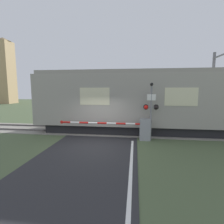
# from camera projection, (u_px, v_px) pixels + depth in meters

# --- Properties ---
(ground_plane) EXTENTS (80.00, 80.00, 0.00)m
(ground_plane) POSITION_uv_depth(u_px,v_px,m) (95.00, 145.00, 9.20)
(ground_plane) COLOR #475638
(track_bed) EXTENTS (36.00, 3.20, 0.13)m
(track_bed) POSITION_uv_depth(u_px,v_px,m) (105.00, 130.00, 12.42)
(track_bed) COLOR gray
(track_bed) RESTS_ON ground_plane
(train) EXTENTS (18.63, 2.84, 4.15)m
(train) POSITION_uv_depth(u_px,v_px,m) (175.00, 102.00, 11.53)
(train) COLOR black
(train) RESTS_ON ground_plane
(crossing_barrier) EXTENTS (5.43, 0.44, 1.26)m
(crossing_barrier) POSITION_uv_depth(u_px,v_px,m) (138.00, 128.00, 10.12)
(crossing_barrier) COLOR gray
(crossing_barrier) RESTS_ON ground_plane
(signal_post) EXTENTS (0.87, 0.26, 3.30)m
(signal_post) POSITION_uv_depth(u_px,v_px,m) (151.00, 108.00, 9.89)
(signal_post) COLOR gray
(signal_post) RESTS_ON ground_plane
(catenary_pole) EXTENTS (0.20, 1.90, 5.58)m
(catenary_pole) POSITION_uv_depth(u_px,v_px,m) (212.00, 89.00, 12.84)
(catenary_pole) COLOR slate
(catenary_pole) RESTS_ON ground_plane
(distant_building) EXTENTS (3.25, 3.25, 13.37)m
(distant_building) POSITION_uv_depth(u_px,v_px,m) (5.00, 71.00, 36.07)
(distant_building) COLOR tan
(distant_building) RESTS_ON ground_plane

